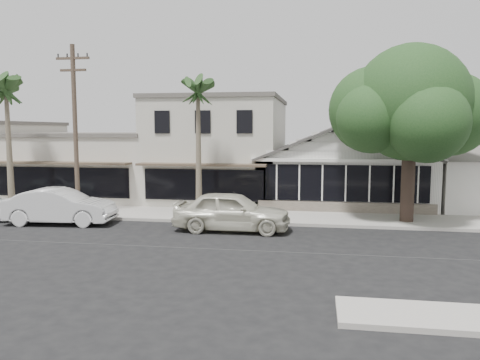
% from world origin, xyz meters
% --- Properties ---
extents(ground, '(140.00, 140.00, 0.00)m').
position_xyz_m(ground, '(0.00, 0.00, 0.00)').
color(ground, black).
rests_on(ground, ground).
extents(sidewalk_north, '(90.00, 3.50, 0.15)m').
position_xyz_m(sidewalk_north, '(-8.00, 6.75, 0.07)').
color(sidewalk_north, '#9E9991').
rests_on(sidewalk_north, ground).
extents(corner_shop, '(10.40, 8.60, 5.10)m').
position_xyz_m(corner_shop, '(5.00, 12.47, 2.62)').
color(corner_shop, white).
rests_on(corner_shop, ground).
extents(row_building_near, '(8.00, 10.00, 6.50)m').
position_xyz_m(row_building_near, '(-3.00, 13.50, 3.25)').
color(row_building_near, beige).
rests_on(row_building_near, ground).
extents(row_building_midnear, '(10.00, 10.00, 4.20)m').
position_xyz_m(row_building_midnear, '(-12.00, 13.50, 2.10)').
color(row_building_midnear, beige).
rests_on(row_building_midnear, ground).
extents(utility_pole, '(1.80, 0.24, 9.00)m').
position_xyz_m(utility_pole, '(-9.00, 5.20, 4.79)').
color(utility_pole, brown).
rests_on(utility_pole, ground).
extents(car_0, '(5.39, 2.18, 1.84)m').
position_xyz_m(car_0, '(-0.41, 3.45, 0.92)').
color(car_0, beige).
rests_on(car_0, ground).
extents(car_1, '(5.52, 2.36, 1.77)m').
position_xyz_m(car_1, '(-9.11, 3.60, 0.88)').
color(car_1, silver).
rests_on(car_1, ground).
extents(shade_tree, '(7.91, 7.15, 8.78)m').
position_xyz_m(shade_tree, '(7.80, 6.66, 5.78)').
color(shade_tree, '#403027').
rests_on(shade_tree, ground).
extents(palm_east, '(2.97, 2.97, 7.76)m').
position_xyz_m(palm_east, '(-2.70, 6.29, 6.65)').
color(palm_east, '#726651').
rests_on(palm_east, ground).
extents(palm_mid, '(3.49, 3.49, 8.13)m').
position_xyz_m(palm_mid, '(-13.68, 6.34, 6.94)').
color(palm_mid, '#726651').
rests_on(palm_mid, ground).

